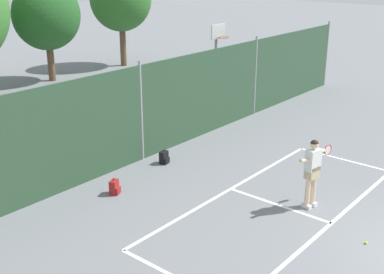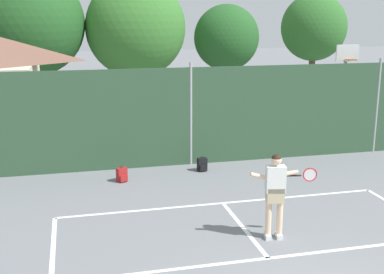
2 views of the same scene
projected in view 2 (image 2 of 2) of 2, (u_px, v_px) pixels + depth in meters
name	position (u px, v px, depth m)	size (l,w,h in m)	color
chainlink_fence	(191.00, 117.00, 15.62)	(26.09, 0.09, 3.21)	#2D4C33
basketball_hoop	(345.00, 79.00, 18.56)	(0.90, 0.67, 3.55)	#9E9EA3
treeline_backdrop	(84.00, 27.00, 25.22)	(24.26, 4.64, 6.76)	brown
tennis_player	(276.00, 189.00, 10.45)	(1.44, 0.32, 1.85)	silver
backpack_red	(122.00, 175.00, 14.26)	(0.33, 0.32, 0.46)	maroon
backpack_black	(202.00, 165.00, 15.23)	(0.30, 0.27, 0.46)	black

